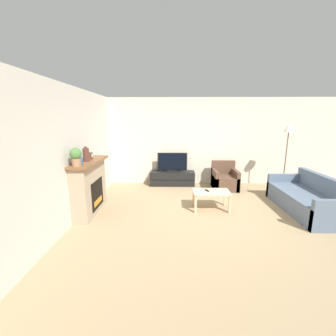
{
  "coord_description": "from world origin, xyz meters",
  "views": [
    {
      "loc": [
        -0.87,
        -4.67,
        2.06
      ],
      "look_at": [
        -0.96,
        0.82,
        0.85
      ],
      "focal_mm": 24.0,
      "sensor_mm": 36.0,
      "label": 1
    }
  ],
  "objects_px": {
    "armchair": "(225,180)",
    "floor_lamp": "(288,135)",
    "mantel_clock": "(91,156)",
    "couch": "(309,200)",
    "tv": "(172,163)",
    "mantel_vase_left": "(80,160)",
    "coffee_table": "(211,194)",
    "potted_plant": "(76,156)",
    "tv_stand": "(172,178)",
    "mantel_vase_centre_left": "(86,154)",
    "remote": "(207,190)",
    "fireplace": "(90,186)"
  },
  "relations": [
    {
      "from": "potted_plant",
      "to": "tv_stand",
      "type": "height_order",
      "value": "potted_plant"
    },
    {
      "from": "mantel_vase_centre_left",
      "to": "tv",
      "type": "relative_size",
      "value": 0.35
    },
    {
      "from": "mantel_clock",
      "to": "mantel_vase_left",
      "type": "bearing_deg",
      "value": -90.08
    },
    {
      "from": "fireplace",
      "to": "coffee_table",
      "type": "relative_size",
      "value": 1.7
    },
    {
      "from": "mantel_vase_left",
      "to": "tv",
      "type": "xyz_separation_m",
      "value": [
        1.81,
        2.56,
        -0.55
      ]
    },
    {
      "from": "mantel_vase_centre_left",
      "to": "armchair",
      "type": "bearing_deg",
      "value": 29.54
    },
    {
      "from": "mantel_vase_centre_left",
      "to": "potted_plant",
      "type": "relative_size",
      "value": 0.91
    },
    {
      "from": "mantel_clock",
      "to": "coffee_table",
      "type": "relative_size",
      "value": 0.18
    },
    {
      "from": "remote",
      "to": "couch",
      "type": "bearing_deg",
      "value": -26.66
    },
    {
      "from": "couch",
      "to": "potted_plant",
      "type": "bearing_deg",
      "value": -171.43
    },
    {
      "from": "potted_plant",
      "to": "couch",
      "type": "xyz_separation_m",
      "value": [
        4.88,
        0.74,
        -1.11
      ]
    },
    {
      "from": "mantel_vase_centre_left",
      "to": "floor_lamp",
      "type": "relative_size",
      "value": 0.17
    },
    {
      "from": "couch",
      "to": "fireplace",
      "type": "bearing_deg",
      "value": -178.48
    },
    {
      "from": "mantel_clock",
      "to": "couch",
      "type": "relative_size",
      "value": 0.07
    },
    {
      "from": "mantel_vase_left",
      "to": "floor_lamp",
      "type": "bearing_deg",
      "value": 21.31
    },
    {
      "from": "mantel_clock",
      "to": "tv_stand",
      "type": "xyz_separation_m",
      "value": [
        1.81,
        2.0,
        -1.04
      ]
    },
    {
      "from": "fireplace",
      "to": "tv_stand",
      "type": "height_order",
      "value": "fireplace"
    },
    {
      "from": "potted_plant",
      "to": "tv",
      "type": "height_order",
      "value": "potted_plant"
    },
    {
      "from": "mantel_clock",
      "to": "couch",
      "type": "distance_m",
      "value": 4.98
    },
    {
      "from": "mantel_vase_centre_left",
      "to": "tv_stand",
      "type": "distance_m",
      "value": 3.09
    },
    {
      "from": "fireplace",
      "to": "mantel_clock",
      "type": "bearing_deg",
      "value": 82.95
    },
    {
      "from": "armchair",
      "to": "floor_lamp",
      "type": "relative_size",
      "value": 0.42
    },
    {
      "from": "armchair",
      "to": "floor_lamp",
      "type": "xyz_separation_m",
      "value": [
        1.59,
        -0.3,
        1.36
      ]
    },
    {
      "from": "mantel_clock",
      "to": "tv",
      "type": "xyz_separation_m",
      "value": [
        1.81,
        1.99,
        -0.54
      ]
    },
    {
      "from": "mantel_clock",
      "to": "tv_stand",
      "type": "height_order",
      "value": "mantel_clock"
    },
    {
      "from": "fireplace",
      "to": "potted_plant",
      "type": "xyz_separation_m",
      "value": [
        0.02,
        -0.61,
        0.78
      ]
    },
    {
      "from": "coffee_table",
      "to": "tv_stand",
      "type": "bearing_deg",
      "value": 115.14
    },
    {
      "from": "fireplace",
      "to": "mantel_vase_left",
      "type": "bearing_deg",
      "value": -87.74
    },
    {
      "from": "mantel_vase_left",
      "to": "tv",
      "type": "bearing_deg",
      "value": 54.78
    },
    {
      "from": "remote",
      "to": "tv",
      "type": "bearing_deg",
      "value": 89.87
    },
    {
      "from": "fireplace",
      "to": "armchair",
      "type": "bearing_deg",
      "value": 28.03
    },
    {
      "from": "potted_plant",
      "to": "couch",
      "type": "distance_m",
      "value": 5.06
    },
    {
      "from": "fireplace",
      "to": "couch",
      "type": "bearing_deg",
      "value": 1.52
    },
    {
      "from": "coffee_table",
      "to": "remote",
      "type": "height_order",
      "value": "remote"
    },
    {
      "from": "potted_plant",
      "to": "armchair",
      "type": "bearing_deg",
      "value": 35.54
    },
    {
      "from": "mantel_clock",
      "to": "couch",
      "type": "bearing_deg",
      "value": -0.14
    },
    {
      "from": "armchair",
      "to": "couch",
      "type": "height_order",
      "value": "armchair"
    },
    {
      "from": "mantel_vase_centre_left",
      "to": "tv_stand",
      "type": "xyz_separation_m",
      "value": [
        1.81,
        2.24,
        -1.11
      ]
    },
    {
      "from": "mantel_vase_left",
      "to": "remote",
      "type": "height_order",
      "value": "mantel_vase_left"
    },
    {
      "from": "potted_plant",
      "to": "mantel_vase_left",
      "type": "bearing_deg",
      "value": 90.0
    },
    {
      "from": "mantel_vase_centre_left",
      "to": "floor_lamp",
      "type": "distance_m",
      "value": 5.24
    },
    {
      "from": "remote",
      "to": "floor_lamp",
      "type": "bearing_deg",
      "value": 4.57
    },
    {
      "from": "mantel_clock",
      "to": "coffee_table",
      "type": "bearing_deg",
      "value": 1.73
    },
    {
      "from": "mantel_vase_centre_left",
      "to": "floor_lamp",
      "type": "height_order",
      "value": "floor_lamp"
    },
    {
      "from": "potted_plant",
      "to": "armchair",
      "type": "relative_size",
      "value": 0.44
    },
    {
      "from": "potted_plant",
      "to": "couch",
      "type": "height_order",
      "value": "potted_plant"
    },
    {
      "from": "tv_stand",
      "to": "couch",
      "type": "relative_size",
      "value": 0.68
    },
    {
      "from": "potted_plant",
      "to": "armchair",
      "type": "xyz_separation_m",
      "value": [
        3.38,
        2.41,
        -1.11
      ]
    },
    {
      "from": "mantel_vase_centre_left",
      "to": "armchair",
      "type": "height_order",
      "value": "mantel_vase_centre_left"
    },
    {
      "from": "fireplace",
      "to": "potted_plant",
      "type": "distance_m",
      "value": 0.99
    }
  ]
}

